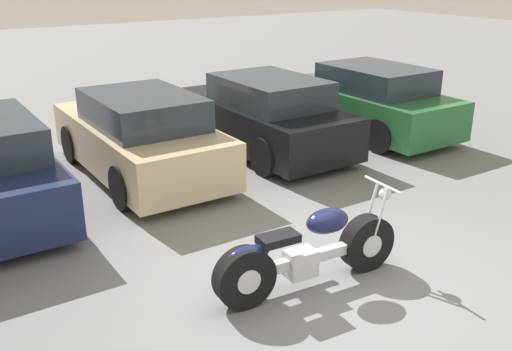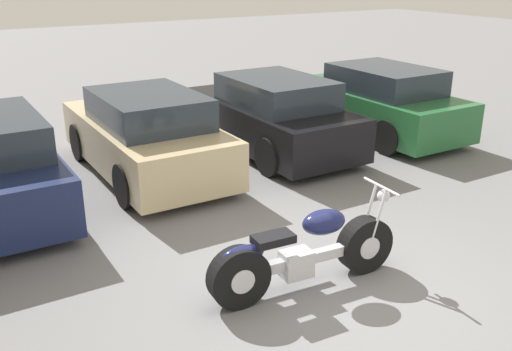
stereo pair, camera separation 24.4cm
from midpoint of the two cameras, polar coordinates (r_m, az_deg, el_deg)
The scene contains 5 objects.
ground_plane at distance 6.57m, azimuth 7.29°, elevation -10.94°, with size 60.00×60.00×0.00m, color slate.
motorcycle at distance 6.33m, azimuth 4.05°, elevation -7.73°, with size 2.30×0.63×1.05m.
parked_car_champagne at distance 9.79m, azimuth -12.23°, elevation 3.83°, with size 1.79×4.09×1.44m.
parked_car_black at distance 10.92m, azimuth 0.13°, elevation 6.01°, with size 1.79×4.09×1.44m.
parked_car_green at distance 12.31m, azimuth 10.55°, elevation 7.33°, with size 1.79×4.09×1.44m.
Camera 1 is at (-3.83, -4.14, 3.41)m, focal length 40.00 mm.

